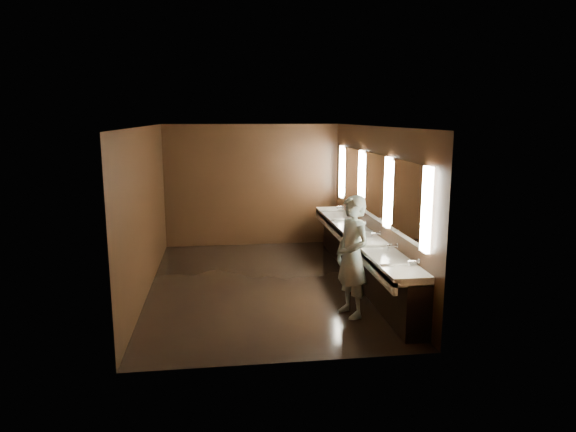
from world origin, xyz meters
name	(u,v)px	position (x,y,z in m)	size (l,w,h in m)	color
floor	(264,285)	(0.00, 0.00, 0.00)	(6.00, 6.00, 0.00)	black
ceiling	(262,126)	(0.00, 0.00, 2.80)	(4.00, 6.00, 0.02)	#2D2D2B
wall_back	(252,185)	(0.00, 3.00, 1.40)	(4.00, 0.02, 2.80)	black
wall_front	(285,252)	(0.00, -3.00, 1.40)	(4.00, 0.02, 2.80)	black
wall_left	(145,211)	(-2.00, 0.00, 1.40)	(0.02, 6.00, 2.80)	black
wall_right	(374,205)	(2.00, 0.00, 1.40)	(0.02, 6.00, 2.80)	black
sink_counter	(362,254)	(1.79, 0.00, 0.50)	(0.55, 5.40, 1.01)	black
mirror_band	(374,186)	(1.98, 0.00, 1.75)	(0.06, 5.03, 1.15)	white
person	(352,256)	(1.19, -1.59, 0.92)	(0.67, 0.44, 1.83)	#9AD8E6
trash_bin	(354,273)	(1.58, -0.29, 0.25)	(0.32, 0.32, 0.50)	black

